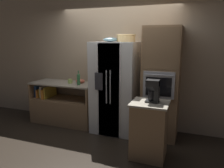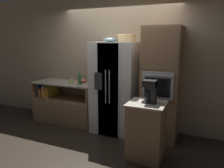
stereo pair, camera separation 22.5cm
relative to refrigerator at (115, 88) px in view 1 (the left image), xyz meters
name	(u,v)px [view 1 (the left image)]	position (x,y,z in m)	size (l,w,h in m)	color
ground_plane	(112,130)	(-0.07, -0.03, -0.90)	(20.00, 20.00, 0.00)	black
wall_back	(118,61)	(-0.07, 0.39, 0.50)	(12.00, 0.06, 2.80)	tan
counter_left	(64,107)	(-1.24, 0.04, -0.57)	(1.45, 0.64, 0.91)	#93704C
refrigerator	(115,88)	(0.00, 0.00, 0.00)	(0.87, 0.75, 1.81)	white
wall_oven	(161,83)	(0.90, 0.04, 0.14)	(0.66, 0.69, 2.09)	#93704C
island_counter	(149,130)	(0.85, -0.79, -0.45)	(0.57, 0.53, 0.91)	#93704C
wicker_basket	(126,38)	(0.20, 0.06, 0.98)	(0.37, 0.37, 0.14)	tan
fruit_bowl	(111,40)	(-0.09, -0.02, 0.95)	(0.28, 0.28, 0.08)	#668C99
bottle_tall	(79,79)	(-0.79, -0.05, 0.14)	(0.07, 0.07, 0.30)	#33723F
mug	(70,81)	(-1.05, 0.02, 0.06)	(0.12, 0.08, 0.10)	#B2D166
mixing_bowl	(80,81)	(-0.87, 0.15, 0.05)	(0.20, 0.20, 0.08)	#DB664C
coffee_maker	(154,90)	(0.90, -0.75, 0.19)	(0.20, 0.17, 0.35)	black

